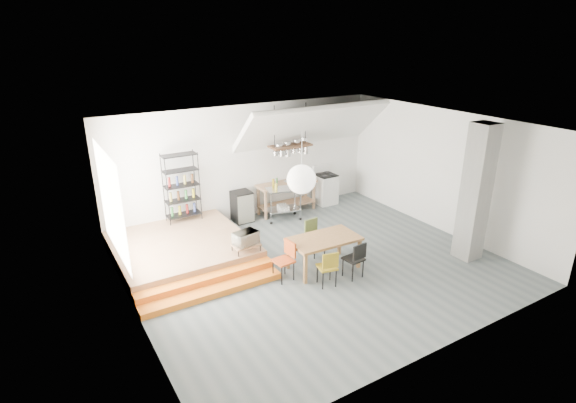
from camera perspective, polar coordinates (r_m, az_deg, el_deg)
floor at (r=10.43m, az=3.59°, el=-8.01°), size 8.00×8.00×0.00m
wall_back at (r=12.65m, az=-5.29°, el=4.99°), size 8.00×0.04×3.20m
wall_left at (r=8.32m, az=-19.58°, el=-4.73°), size 0.04×7.00×3.20m
wall_right at (r=12.39m, az=19.22°, el=3.58°), size 0.04×7.00×3.20m
ceiling at (r=9.33m, az=4.03°, el=9.51°), size 8.00×7.00×0.02m
slope_ceiling at (r=12.80m, az=3.13°, el=9.61°), size 4.40×1.44×1.32m
window_pane at (r=9.62m, az=-21.56°, el=-0.25°), size 0.02×2.50×2.20m
platform at (r=10.98m, az=-13.37°, el=-5.84°), size 3.00×3.00×0.40m
step_lower at (r=9.42m, az=-9.46°, el=-11.21°), size 3.00×0.35×0.13m
step_upper at (r=9.67m, az=-10.28°, el=-9.91°), size 3.00×0.35×0.27m
concrete_column at (r=10.99m, az=22.73°, el=1.01°), size 0.50×0.50×3.20m
kitchen_counter at (r=13.15m, az=-0.18°, el=1.24°), size 1.80×0.60×0.91m
stove at (r=13.93m, az=4.76°, el=1.67°), size 0.60×0.60×1.18m
pot_rack at (r=12.59m, az=0.46°, el=6.77°), size 1.20×0.50×1.43m
wire_shelving at (r=11.76m, az=-13.38°, el=1.90°), size 0.88×0.38×1.80m
microwave_shelf at (r=10.13m, az=-5.35°, el=-5.50°), size 0.60×0.40×0.16m
paper_lantern at (r=9.14m, az=1.72°, el=2.83°), size 0.60×0.60×0.60m
dining_table at (r=10.01m, az=4.58°, el=-5.05°), size 1.59×0.93×0.75m
chair_mustard at (r=9.40m, az=5.14°, el=-8.11°), size 0.44×0.44×0.81m
chair_black at (r=9.77m, az=8.60°, el=-7.00°), size 0.42×0.42×0.84m
chair_olive at (r=10.70m, az=3.29°, el=-4.12°), size 0.43×0.43×0.87m
chair_red at (r=9.63m, az=-0.26°, el=-7.05°), size 0.43×0.43×0.87m
rolling_cart at (r=12.61m, az=-0.62°, el=0.26°), size 1.03×0.70×0.93m
mini_fridge at (r=12.63m, az=-5.86°, el=-0.63°), size 0.51×0.51×0.87m
microwave at (r=10.06m, az=-5.38°, el=-4.65°), size 0.60×0.47×0.30m
bowl at (r=13.02m, az=0.05°, el=2.50°), size 0.30×0.30×0.06m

